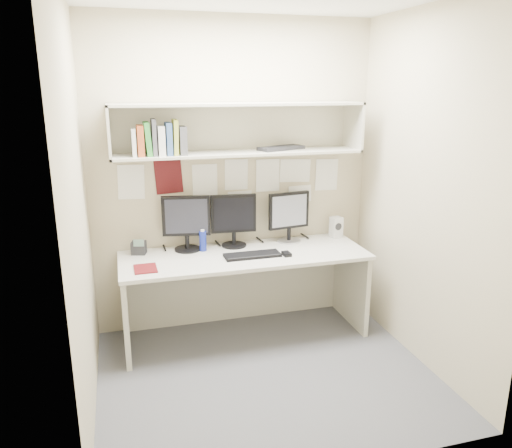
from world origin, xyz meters
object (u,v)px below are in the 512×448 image
object	(u,v)px
monitor_left	(186,221)
monitor_right	(289,215)
monitor_center	(233,218)
maroon_notebook	(145,269)
speaker	(336,227)
desk	(245,294)
desk_phone	(139,248)
keyboard	(252,255)

from	to	relation	value
monitor_left	monitor_right	bearing A→B (deg)	10.44
monitor_center	maroon_notebook	size ratio (longest dim) A/B	2.20
speaker	maroon_notebook	bearing A→B (deg)	-177.19
speaker	maroon_notebook	xyz separation A→B (m)	(-1.71, -0.37, -0.09)
desk	desk_phone	bearing A→B (deg)	165.25
monitor_left	keyboard	xyz separation A→B (m)	(0.48, -0.31, -0.24)
monitor_right	maroon_notebook	world-z (taller)	monitor_right
speaker	desk_phone	world-z (taller)	speaker
keyboard	speaker	distance (m)	0.92
monitor_right	monitor_center	bearing A→B (deg)	171.86
desk	monitor_left	world-z (taller)	monitor_left
monitor_right	speaker	size ratio (longest dim) A/B	2.34
speaker	monitor_center	bearing A→B (deg)	170.24
monitor_center	desk_phone	size ratio (longest dim) A/B	3.28
keyboard	monitor_right	bearing A→B (deg)	36.54
desk	monitor_left	size ratio (longest dim) A/B	4.37
monitor_left	monitor_center	xyz separation A→B (m)	(0.40, 0.00, -0.01)
maroon_notebook	speaker	bearing A→B (deg)	11.25
desk	monitor_left	bearing A→B (deg)	153.25
desk	monitor_right	bearing A→B (deg)	25.71
desk	monitor_center	size ratio (longest dim) A/B	4.49
desk	monitor_center	world-z (taller)	monitor_center
keyboard	speaker	size ratio (longest dim) A/B	2.42
desk	monitor_right	distance (m)	0.79
speaker	monitor_left	bearing A→B (deg)	170.35
maroon_notebook	desk	bearing A→B (deg)	10.04
monitor_center	desk_phone	xyz separation A→B (m)	(-0.79, -0.00, -0.19)
keyboard	desk_phone	distance (m)	0.92
desk	monitor_right	size ratio (longest dim) A/B	4.59
keyboard	monitor_center	bearing A→B (deg)	103.91
desk_phone	monitor_center	bearing A→B (deg)	15.05
monitor_right	maroon_notebook	bearing A→B (deg)	-171.54
keyboard	speaker	xyz separation A→B (m)	(0.86, 0.31, 0.08)
monitor_left	desk	bearing A→B (deg)	-16.31
monitor_left	maroon_notebook	bearing A→B (deg)	-123.91
monitor_right	desk_phone	size ratio (longest dim) A/B	3.20
maroon_notebook	monitor_left	bearing A→B (deg)	44.71
speaker	desk_phone	distance (m)	1.73
monitor_left	desk_phone	size ratio (longest dim) A/B	3.37
desk	keyboard	xyz separation A→B (m)	(0.04, -0.09, 0.37)
desk_phone	monitor_right	bearing A→B (deg)	15.02
monitor_left	monitor_right	size ratio (longest dim) A/B	1.05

